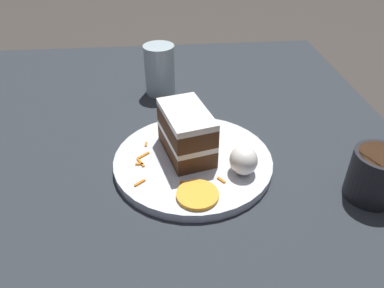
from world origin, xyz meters
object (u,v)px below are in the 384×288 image
cream_dollop (243,160)px  orange_garnish (196,195)px  plate (192,161)px  cake_slice (185,132)px  drinking_glass (160,73)px  coffee_mug (375,174)px

cream_dollop → orange_garnish: (0.06, -0.08, -0.02)m
plate → cake_slice: cake_slice is taller
plate → orange_garnish: size_ratio=4.20×
cream_dollop → drinking_glass: (-0.34, -0.13, 0.01)m
cake_slice → drinking_glass: size_ratio=1.17×
cream_dollop → coffee_mug: bearing=73.4°
cake_slice → orange_garnish: cake_slice is taller
cake_slice → coffee_mug: size_ratio=1.64×
orange_garnish → drinking_glass: 0.40m
drinking_glass → coffee_mug: 0.52m
plate → drinking_glass: 0.30m
cream_dollop → coffee_mug: 0.21m
cream_dollop → drinking_glass: drinking_glass is taller
drinking_glass → coffee_mug: drinking_glass is taller
coffee_mug → drinking_glass: bearing=-140.2°
cake_slice → orange_garnish: bearing=79.3°
orange_garnish → coffee_mug: 0.29m
plate → cake_slice: bearing=-151.1°
cake_slice → plate: bearing=104.4°
orange_garnish → drinking_glass: (-0.40, -0.05, 0.03)m
cream_dollop → drinking_glass: 0.37m
orange_garnish → cream_dollop: bearing=123.1°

